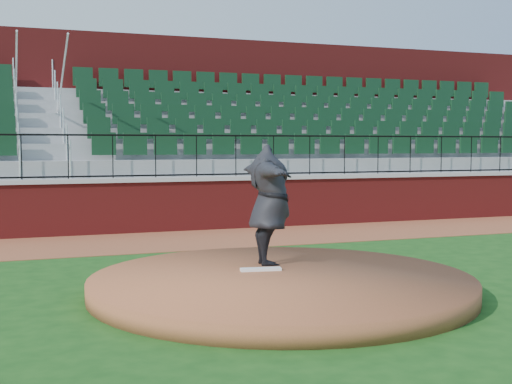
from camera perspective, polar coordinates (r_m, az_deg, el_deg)
ground at (r=10.13m, az=2.98°, el=-7.92°), size 90.00×90.00×0.00m
warning_track at (r=15.16m, az=-5.15°, el=-3.92°), size 34.00×3.20×0.01m
field_wall at (r=16.64m, az=-6.61°, el=-1.17°), size 34.00×0.35×1.20m
wall_cap at (r=16.59m, az=-6.63°, el=1.07°), size 34.00×0.45×0.10m
wall_railing at (r=16.57m, az=-6.64°, el=2.97°), size 34.00×0.05×1.00m
seating_stands at (r=19.23m, az=-8.59°, el=4.58°), size 34.00×5.10×4.60m
concourse_wall at (r=21.98m, az=-10.10°, el=5.66°), size 34.00×0.50×5.50m
pitchers_mound at (r=9.71m, az=2.11°, el=-7.68°), size 5.36×5.36×0.25m
pitching_rubber at (r=10.04m, az=0.40°, el=-6.44°), size 0.61×0.25×0.04m
pitcher at (r=10.41m, az=1.11°, el=-1.08°), size 0.88×2.32×1.84m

